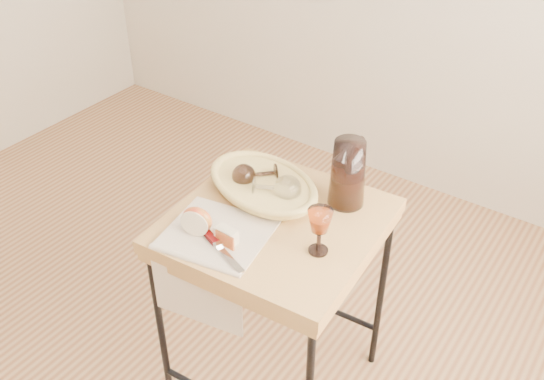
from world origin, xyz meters
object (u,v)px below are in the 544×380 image
Objects in this scene: tea_towel at (217,234)px; goblet_lying_b at (273,188)px; side_table at (275,308)px; wine_goblet at (319,231)px; goblet_lying_a at (258,174)px; apple_half at (197,220)px; table_knife at (220,247)px; bread_basket at (263,186)px; pitcher at (348,173)px.

goblet_lying_b is at bearing 69.26° from tea_towel.
wine_goblet is at bearing -16.18° from side_table.
goblet_lying_a is 0.10m from goblet_lying_b.
apple_half reaches higher than tea_towel.
wine_goblet is at bearing 55.85° from table_knife.
bread_basket is (-0.11, 0.09, 0.41)m from side_table.
apple_half is at bearing 42.46° from goblet_lying_a.
bread_basket is at bearing 107.29° from goblet_lying_a.
bread_basket reaches higher than tea_towel.
wine_goblet reaches higher than tea_towel.
wine_goblet is (0.18, -0.05, 0.46)m from side_table.
bread_basket is at bearing 123.41° from table_knife.
tea_towel is at bearing 53.38° from goblet_lying_a.
tea_towel is (-0.10, -0.16, 0.39)m from side_table.
goblet_lying_b is (0.09, -0.04, 0.00)m from goblet_lying_a.
pitcher reaches higher than apple_half.
apple_half reaches higher than side_table.
tea_towel is 1.33× the size of table_knife.
tea_towel is 0.07m from apple_half.
bread_basket is at bearing 154.26° from wine_goblet.
goblet_lying_a is 0.29m from apple_half.
side_table is 8.36× the size of apple_half.
bread_basket reaches higher than table_knife.
side_table is 0.45m from goblet_lying_b.
wine_goblet is at bearing -12.21° from bread_basket.
goblet_lying_b reaches higher than side_table.
side_table is at bearing 97.69° from goblet_lying_a.
goblet_lying_a is at bearing 127.93° from goblet_lying_b.
tea_towel is 1.13× the size of pitcher.
goblet_lying_a is at bearing -155.98° from pitcher.
tea_towel is 0.44m from pitcher.
goblet_lying_a is 0.89× the size of goblet_lying_b.
goblet_lying_b is at bearing 113.30° from table_knife.
wine_goblet reaches higher than bread_basket.
goblet_lying_b is 0.54× the size of pitcher.
wine_goblet is at bearing -55.05° from goblet_lying_b.
apple_half is at bearing -163.65° from tea_towel.
apple_half is (-0.01, -0.29, -0.00)m from goblet_lying_a.
side_table is at bearing 34.58° from apple_half.
goblet_lying_a is 1.37× the size of apple_half.
goblet_lying_b is 0.97× the size of wine_goblet.
apple_half is 0.42× the size of table_knife.
goblet_lying_b is 0.64× the size of table_knife.
bread_basket is at bearing 65.67° from apple_half.
tea_towel is at bearing 10.27° from apple_half.
pitcher is at bearing 87.86° from table_knife.
pitcher reaches higher than wine_goblet.
pitcher is 1.78× the size of wine_goblet.
bread_basket is at bearing 141.38° from side_table.
table_knife is at bearing 60.75° from goblet_lying_a.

